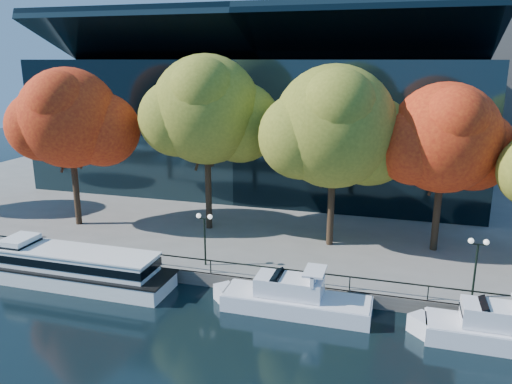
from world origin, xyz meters
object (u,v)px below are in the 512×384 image
(tour_boat, at_px, (69,266))
(cruiser_near, at_px, (290,297))
(lamp_1, at_px, (205,227))
(tree_4, at_px, (446,141))
(tree_3, at_px, (336,130))
(lamp_2, at_px, (477,254))
(cruiser_far, at_px, (496,329))
(tree_2, at_px, (208,112))
(tree_1, at_px, (71,120))

(tour_boat, relative_size, cruiser_near, 1.55)
(tour_boat, xyz_separation_m, lamp_1, (9.32, 3.76, 2.64))
(cruiser_near, distance_m, tree_4, 17.48)
(cruiser_near, height_order, lamp_1, lamp_1)
(tree_3, relative_size, lamp_2, 3.66)
(cruiser_far, relative_size, tree_4, 0.71)
(lamp_1, bearing_deg, tree_2, 108.47)
(cruiser_far, relative_size, tree_2, 0.62)
(tree_1, relative_size, tree_2, 0.93)
(tree_2, xyz_separation_m, tree_3, (11.25, -1.11, -0.93))
(tree_4, bearing_deg, lamp_2, -77.17)
(tree_4, bearing_deg, lamp_1, -154.38)
(tree_1, relative_size, tree_3, 0.98)
(tour_boat, xyz_separation_m, tree_4, (26.20, 11.86, 8.65))
(tour_boat, distance_m, tree_1, 14.45)
(tour_boat, bearing_deg, tree_2, 60.61)
(tree_2, relative_size, tree_4, 1.16)
(lamp_1, xyz_separation_m, lamp_2, (18.73, 0.00, 0.00))
(cruiser_near, height_order, lamp_2, lamp_2)
(tree_2, bearing_deg, tree_3, -5.66)
(tour_boat, relative_size, cruiser_far, 1.73)
(cruiser_near, relative_size, tree_3, 0.73)
(tree_1, xyz_separation_m, tree_2, (12.26, 2.37, 0.84))
(tree_1, height_order, tree_3, tree_3)
(cruiser_far, distance_m, tree_3, 18.24)
(lamp_1, height_order, lamp_2, same)
(lamp_2, bearing_deg, tree_4, 102.83)
(tour_boat, height_order, tree_1, tree_1)
(tree_1, xyz_separation_m, lamp_2, (33.67, -5.66, -6.77))
(tree_4, bearing_deg, tree_3, -171.85)
(tour_boat, height_order, tree_3, tree_3)
(cruiser_near, relative_size, tree_2, 0.69)
(tree_1, distance_m, tree_2, 12.51)
(cruiser_far, distance_m, lamp_2, 5.04)
(cruiser_far, relative_size, tree_3, 0.65)
(tree_1, bearing_deg, tree_2, 10.92)
(tree_3, bearing_deg, tour_boat, -149.20)
(tree_2, distance_m, tree_4, 19.63)
(tree_1, xyz_separation_m, tree_4, (31.82, 2.44, -0.76))
(cruiser_near, relative_size, lamp_1, 2.66)
(tour_boat, distance_m, tree_4, 30.03)
(cruiser_far, height_order, lamp_1, lamp_1)
(lamp_2, bearing_deg, lamp_1, 180.00)
(cruiser_near, distance_m, cruiser_far, 12.29)
(tour_boat, height_order, lamp_1, lamp_1)
(tree_3, height_order, lamp_1, tree_3)
(tree_4, bearing_deg, tour_boat, -155.65)
(tour_boat, bearing_deg, lamp_1, 21.98)
(cruiser_near, xyz_separation_m, tree_1, (-22.22, 9.05, 9.79))
(tree_2, bearing_deg, cruiser_near, -48.88)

